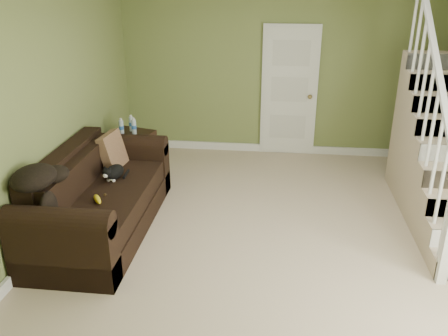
% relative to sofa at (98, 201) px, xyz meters
% --- Properties ---
extents(floor, '(5.00, 5.50, 0.01)m').
position_rel_sofa_xyz_m(floor, '(2.02, 0.02, -0.35)').
color(floor, '#C3A98C').
rests_on(floor, ground).
extents(wall_back, '(5.00, 0.04, 2.60)m').
position_rel_sofa_xyz_m(wall_back, '(2.02, 2.77, 0.95)').
color(wall_back, olive).
rests_on(wall_back, floor).
extents(wall_front, '(5.00, 0.04, 2.60)m').
position_rel_sofa_xyz_m(wall_front, '(2.02, -2.73, 0.95)').
color(wall_front, olive).
rests_on(wall_front, floor).
extents(wall_left, '(0.04, 5.50, 2.60)m').
position_rel_sofa_xyz_m(wall_left, '(-0.48, 0.02, 0.95)').
color(wall_left, olive).
rests_on(wall_left, floor).
extents(baseboard_back, '(5.00, 0.04, 0.12)m').
position_rel_sofa_xyz_m(baseboard_back, '(2.02, 2.74, -0.29)').
color(baseboard_back, white).
rests_on(baseboard_back, floor).
extents(baseboard_left, '(0.04, 5.50, 0.12)m').
position_rel_sofa_xyz_m(baseboard_left, '(-0.45, 0.02, -0.29)').
color(baseboard_left, white).
rests_on(baseboard_left, floor).
extents(door, '(0.86, 0.12, 2.02)m').
position_rel_sofa_xyz_m(door, '(2.12, 2.72, 0.65)').
color(door, white).
rests_on(door, floor).
extents(staircase, '(1.00, 2.51, 2.82)m').
position_rel_sofa_xyz_m(staircase, '(4.02, 0.98, 0.29)').
color(staircase, '#C3A98C').
rests_on(staircase, floor).
extents(sofa, '(1.01, 2.33, 0.92)m').
position_rel_sofa_xyz_m(sofa, '(0.00, 0.00, 0.00)').
color(sofa, black).
rests_on(sofa, floor).
extents(side_table, '(0.67, 0.67, 0.89)m').
position_rel_sofa_xyz_m(side_table, '(-0.07, 1.48, -0.02)').
color(side_table, black).
rests_on(side_table, floor).
extents(cat, '(0.22, 0.46, 0.22)m').
position_rel_sofa_xyz_m(cat, '(0.11, 0.28, 0.23)').
color(cat, black).
rests_on(cat, sofa).
extents(banana, '(0.17, 0.22, 0.06)m').
position_rel_sofa_xyz_m(banana, '(0.13, -0.31, 0.18)').
color(banana, yellow).
rests_on(banana, sofa).
extents(throw_pillow, '(0.26, 0.46, 0.46)m').
position_rel_sofa_xyz_m(throw_pillow, '(-0.03, 0.67, 0.35)').
color(throw_pillow, '#553322').
rests_on(throw_pillow, sofa).
extents(throw_blanket, '(0.52, 0.60, 0.21)m').
position_rel_sofa_xyz_m(throw_blanket, '(-0.27, -0.76, 0.60)').
color(throw_blanket, black).
rests_on(throw_blanket, sofa).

